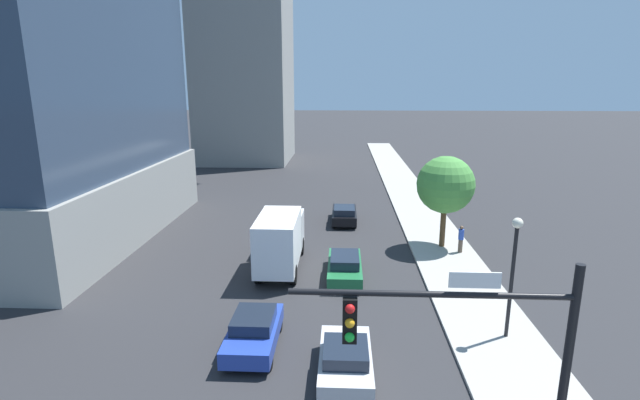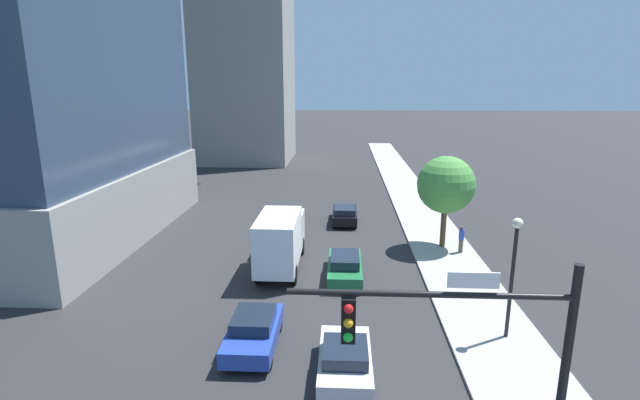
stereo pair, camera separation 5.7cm
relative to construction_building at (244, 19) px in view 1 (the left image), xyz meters
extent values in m
cube|color=#9E9B93|center=(20.39, -40.09, -19.35)|extent=(4.07, 120.00, 0.15)
cube|color=gray|center=(-8.29, -36.26, -16.96)|extent=(16.92, 21.85, 4.94)
cube|color=gray|center=(-0.03, 0.03, -1.46)|extent=(12.26, 13.98, 35.95)
cylinder|color=black|center=(15.68, -57.99, -13.20)|extent=(6.15, 0.14, 0.14)
cube|color=black|center=(13.95, -57.99, -13.82)|extent=(0.32, 0.36, 1.05)
sphere|color=red|center=(13.95, -58.18, -13.48)|extent=(0.22, 0.22, 0.22)
sphere|color=orange|center=(13.95, -58.18, -13.82)|extent=(0.22, 0.22, 0.22)
sphere|color=green|center=(13.95, -58.18, -14.16)|extent=(0.22, 0.22, 0.22)
cube|color=white|center=(16.60, -57.99, -12.85)|extent=(1.10, 0.04, 0.36)
cylinder|color=black|center=(20.86, -48.93, -16.84)|extent=(0.16, 0.16, 4.87)
sphere|color=silver|center=(20.86, -48.93, -14.22)|extent=(0.44, 0.44, 0.44)
cylinder|color=brown|center=(20.46, -37.37, -17.88)|extent=(0.36, 0.36, 2.79)
sphere|color=#478E3D|center=(20.46, -37.37, -15.08)|extent=(3.74, 3.74, 3.74)
cube|color=#1E6638|center=(13.95, -42.58, -18.84)|extent=(1.87, 4.77, 0.58)
cube|color=#19212D|center=(13.95, -42.80, -18.28)|extent=(1.57, 2.33, 0.52)
cylinder|color=black|center=(13.13, -40.96, -19.08)|extent=(0.22, 0.71, 0.71)
cylinder|color=black|center=(14.77, -40.96, -19.08)|extent=(0.22, 0.71, 0.71)
cylinder|color=black|center=(13.13, -44.20, -19.08)|extent=(0.22, 0.71, 0.71)
cylinder|color=black|center=(14.77, -44.20, -19.08)|extent=(0.22, 0.71, 0.71)
cube|color=#B7B7BC|center=(13.95, -51.93, -18.81)|extent=(1.94, 4.09, 0.68)
cube|color=#19212D|center=(13.95, -52.20, -18.23)|extent=(1.63, 1.89, 0.47)
cylinder|color=black|center=(13.10, -50.54, -19.09)|extent=(0.22, 0.67, 0.67)
cylinder|color=black|center=(14.80, -50.54, -19.09)|extent=(0.22, 0.67, 0.67)
cylinder|color=black|center=(13.10, -53.32, -19.09)|extent=(0.22, 0.67, 0.67)
cylinder|color=black|center=(14.80, -53.32, -19.09)|extent=(0.22, 0.67, 0.67)
cube|color=#233D9E|center=(10.17, -50.14, -18.79)|extent=(1.94, 4.24, 0.68)
cube|color=#19212D|center=(10.17, -50.05, -18.20)|extent=(1.63, 2.10, 0.51)
cylinder|color=black|center=(9.32, -48.69, -19.08)|extent=(0.22, 0.70, 0.70)
cylinder|color=black|center=(11.03, -48.69, -19.08)|extent=(0.22, 0.70, 0.70)
cylinder|color=black|center=(9.32, -51.58, -19.08)|extent=(0.22, 0.70, 0.70)
cylinder|color=black|center=(11.03, -51.58, -19.08)|extent=(0.22, 0.70, 0.70)
cube|color=black|center=(13.95, -31.58, -18.82)|extent=(1.88, 4.47, 0.69)
cube|color=#19212D|center=(13.95, -32.38, -18.23)|extent=(1.58, 2.12, 0.50)
cylinder|color=black|center=(13.12, -30.06, -19.12)|extent=(0.22, 0.62, 0.62)
cylinder|color=black|center=(14.78, -30.06, -19.12)|extent=(0.22, 0.62, 0.62)
cylinder|color=black|center=(13.12, -33.09, -19.12)|extent=(0.22, 0.62, 0.62)
cylinder|color=black|center=(14.78, -33.09, -19.12)|extent=(0.22, 0.62, 0.62)
cube|color=silver|center=(10.17, -38.92, -17.71)|extent=(2.22, 1.93, 2.15)
cube|color=white|center=(10.17, -42.44, -17.36)|extent=(2.22, 4.80, 2.86)
cylinder|color=black|center=(9.20, -38.92, -18.89)|extent=(0.30, 1.08, 1.08)
cylinder|color=black|center=(11.15, -38.92, -18.89)|extent=(0.30, 1.08, 1.08)
cylinder|color=black|center=(9.20, -43.64, -18.89)|extent=(0.30, 1.08, 1.08)
cylinder|color=black|center=(11.15, -43.64, -18.89)|extent=(0.30, 1.08, 1.08)
cylinder|color=brown|center=(21.40, -38.53, -18.85)|extent=(0.28, 0.28, 0.87)
cylinder|color=#2D4CB2|center=(21.40, -38.53, -18.08)|extent=(0.34, 0.34, 0.67)
sphere|color=brown|center=(21.40, -38.53, -17.63)|extent=(0.23, 0.23, 0.23)
camera|label=1|loc=(13.75, -67.39, -8.81)|focal=26.23mm
camera|label=2|loc=(13.80, -67.39, -8.81)|focal=26.23mm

